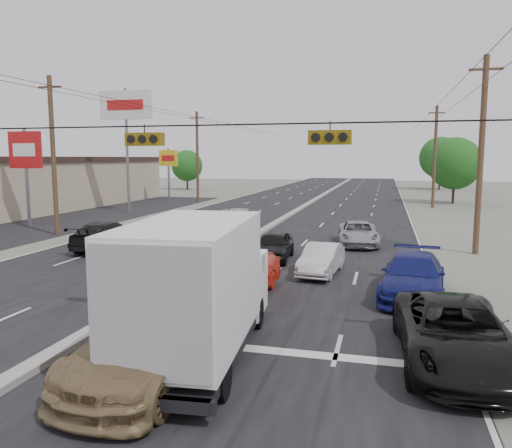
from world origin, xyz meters
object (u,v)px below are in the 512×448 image
object	(u,v)px
pole_sign_billboard	(126,113)
queue_car_b	(321,260)
red_sedan	(240,277)
queue_car_d	(413,277)
tree_left_far	(187,166)
pole_sign_far	(168,162)
queue_car_a	(274,246)
utility_pole_left_b	(53,155)
utility_pole_left_c	(197,156)
black_suv	(455,334)
queue_car_c	(358,234)
tree_right_far	(441,158)
tan_sedan	(161,337)
box_truck	(199,288)
pole_sign_mid	(26,155)
tree_right_mid	(455,163)
utility_pole_right_c	(435,156)
utility_pole_right_b	(481,155)
oncoming_near	(107,235)
oncoming_far	(240,218)

from	to	relation	value
pole_sign_billboard	queue_car_b	size ratio (longest dim) A/B	2.85
red_sedan	queue_car_d	world-z (taller)	red_sedan
queue_car_b	tree_left_far	bearing A→B (deg)	123.31
red_sedan	pole_sign_far	bearing A→B (deg)	121.96
queue_car_a	utility_pole_left_b	bearing A→B (deg)	162.07
utility_pole_left_c	black_suv	size ratio (longest dim) A/B	1.80
utility_pole_left_b	queue_car_c	xyz separation A→B (m)	(18.96, 1.10, -4.45)
tree_right_far	tan_sedan	xyz separation A→B (m)	(-13.00, -72.44, -4.08)
utility_pole_left_b	queue_car_c	world-z (taller)	utility_pole_left_b
pole_sign_far	queue_car_b	bearing A→B (deg)	-55.96
tree_left_far	box_truck	distance (m)	66.46
pole_sign_mid	tree_right_mid	distance (m)	41.88
tree_right_mid	black_suv	xyz separation A→B (m)	(-5.40, -45.21, -3.56)
utility_pole_right_c	tree_left_far	xyz separation A→B (m)	(-34.50, 20.00, -1.39)
utility_pole_right_b	tan_sedan	distance (m)	20.30
box_truck	queue_car_d	bearing A→B (deg)	47.37
pole_sign_mid	utility_pole_right_b	bearing A→B (deg)	-5.81
tan_sedan	oncoming_near	xyz separation A→B (m)	(-9.70, 13.80, -0.12)
queue_car_a	red_sedan	bearing A→B (deg)	-90.13
queue_car_d	utility_pole_right_c	bearing A→B (deg)	89.61
box_truck	pole_sign_mid	bearing A→B (deg)	131.77
queue_car_c	oncoming_far	world-z (taller)	oncoming_far
utility_pole_left_c	utility_pole_right_c	world-z (taller)	same
pole_sign_billboard	tree_left_far	world-z (taller)	pole_sign_billboard
red_sedan	black_suv	world-z (taller)	black_suv
utility_pole_left_b	oncoming_far	xyz separation A→B (m)	(10.54, 5.81, -4.39)
queue_car_a	utility_pole_right_b	bearing A→B (deg)	20.36
utility_pole_left_c	pole_sign_mid	distance (m)	22.46
tree_right_far	box_truck	size ratio (longest dim) A/B	1.15
pole_sign_mid	red_sedan	distance (m)	24.77
box_truck	queue_car_a	world-z (taller)	box_truck
queue_car_a	oncoming_far	xyz separation A→B (m)	(-4.67, 9.97, 0.03)
pole_sign_billboard	box_truck	world-z (taller)	pole_sign_billboard
utility_pole_right_c	tree_right_mid	xyz separation A→B (m)	(2.50, 5.00, -0.77)
pole_sign_mid	queue_car_b	distance (m)	24.70
oncoming_near	queue_car_c	bearing A→B (deg)	-162.61
pole_sign_billboard	pole_sign_mid	bearing A→B (deg)	-104.04
queue_car_c	queue_car_d	xyz separation A→B (m)	(2.47, -10.43, 0.09)
tree_right_far	black_suv	size ratio (longest dim) A/B	1.47
red_sedan	queue_car_c	distance (m)	12.54
red_sedan	queue_car_b	bearing A→B (deg)	66.19
utility_pole_left_b	queue_car_a	bearing A→B (deg)	-15.29
tree_left_far	tree_right_far	world-z (taller)	tree_right_far
pole_sign_billboard	oncoming_far	size ratio (longest dim) A/B	2.12
pole_sign_far	tree_right_far	xyz separation A→B (m)	(32.00, 30.00, 0.55)
pole_sign_billboard	utility_pole_right_c	bearing A→B (deg)	23.96
utility_pole_right_b	queue_car_b	distance (m)	10.71
box_truck	black_suv	bearing A→B (deg)	5.51
utility_pole_right_c	pole_sign_far	xyz separation A→B (m)	(-28.50, -0.00, -0.70)
tree_right_mid	tree_right_far	bearing A→B (deg)	87.71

